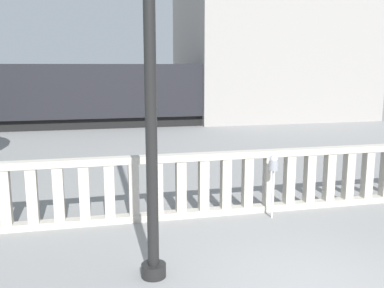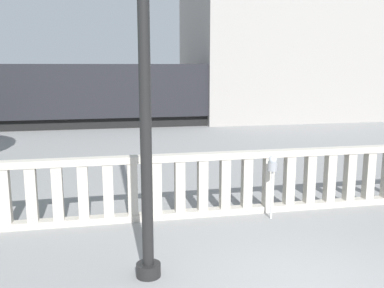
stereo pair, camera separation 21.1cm
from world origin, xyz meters
TOP-DOWN VIEW (x-y plane):
  - balustrade at (0.00, 3.29)m, footprint 13.03×0.24m
  - lamppost at (-2.12, 0.88)m, footprint 0.37×0.37m
  - parking_meter at (0.63, 2.84)m, footprint 0.20×0.20m
  - train_near at (-2.63, 17.73)m, footprint 29.97×2.68m

SIDE VIEW (x-z plane):
  - balustrade at x=0.00m, z-range 0.00..1.35m
  - parking_meter at x=0.63m, z-range 0.42..1.76m
  - train_near at x=-2.63m, z-range -0.22..3.60m
  - lamppost at x=-2.12m, z-range 0.20..6.36m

